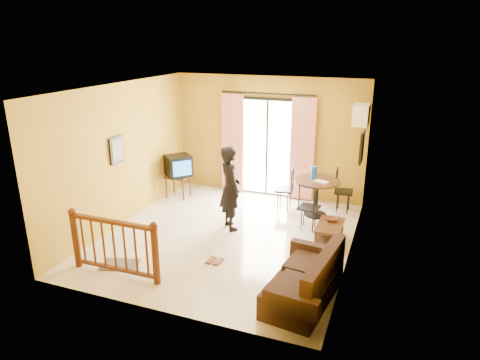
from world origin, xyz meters
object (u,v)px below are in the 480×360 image
at_px(television, 179,166).
at_px(sofa, 307,283).
at_px(dining_table, 317,187).
at_px(standing_person, 230,188).
at_px(coffee_table, 330,230).

distance_m(television, sofa, 4.85).
height_order(television, dining_table, television).
bearing_deg(sofa, standing_person, 143.43).
bearing_deg(sofa, television, 148.20).
bearing_deg(television, sofa, -87.70).
bearing_deg(dining_table, coffee_table, -67.36).
xyz_separation_m(sofa, standing_person, (-1.95, 1.91, 0.54)).
relative_size(dining_table, coffee_table, 1.17).
bearing_deg(dining_table, sofa, -81.17).
relative_size(television, dining_table, 0.77).
xyz_separation_m(television, sofa, (3.72, -3.08, -0.49)).
relative_size(television, standing_person, 0.44).
bearing_deg(standing_person, dining_table, -92.35).
xyz_separation_m(coffee_table, sofa, (0.00, -1.97, 0.05)).
bearing_deg(standing_person, television, 14.21).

